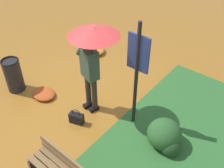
{
  "coord_description": "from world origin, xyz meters",
  "views": [
    {
      "loc": [
        3.08,
        -2.93,
        4.13
      ],
      "look_at": [
        0.52,
        0.25,
        0.85
      ],
      "focal_mm": 42.43,
      "sensor_mm": 36.0,
      "label": 1
    }
  ],
  "objects_px": {
    "person_with_umbrella": "(92,49)",
    "info_sign_post": "(137,66)",
    "trash_bin": "(13,75)",
    "handbag": "(77,118)"
  },
  "relations": [
    {
      "from": "person_with_umbrella",
      "to": "info_sign_post",
      "type": "relative_size",
      "value": 0.89
    },
    {
      "from": "person_with_umbrella",
      "to": "info_sign_post",
      "type": "bearing_deg",
      "value": 12.84
    },
    {
      "from": "info_sign_post",
      "to": "handbag",
      "type": "relative_size",
      "value": 6.22
    },
    {
      "from": "person_with_umbrella",
      "to": "info_sign_post",
      "type": "xyz_separation_m",
      "value": [
        0.9,
        0.2,
        -0.11
      ]
    },
    {
      "from": "person_with_umbrella",
      "to": "trash_bin",
      "type": "height_order",
      "value": "person_with_umbrella"
    },
    {
      "from": "info_sign_post",
      "to": "trash_bin",
      "type": "height_order",
      "value": "info_sign_post"
    },
    {
      "from": "trash_bin",
      "to": "person_with_umbrella",
      "type": "bearing_deg",
      "value": 19.26
    },
    {
      "from": "person_with_umbrella",
      "to": "handbag",
      "type": "height_order",
      "value": "person_with_umbrella"
    },
    {
      "from": "info_sign_post",
      "to": "trash_bin",
      "type": "relative_size",
      "value": 2.76
    },
    {
      "from": "person_with_umbrella",
      "to": "info_sign_post",
      "type": "distance_m",
      "value": 0.93
    }
  ]
}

